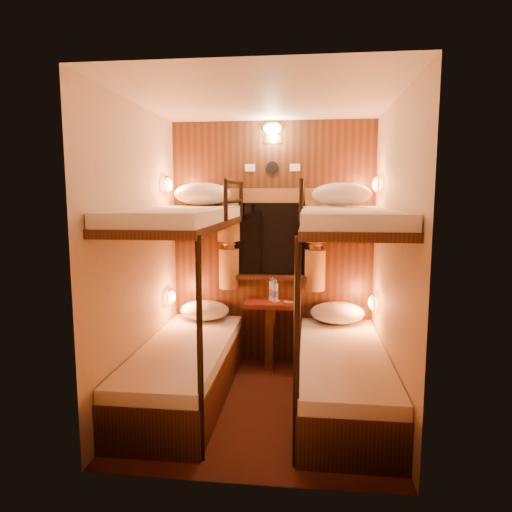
# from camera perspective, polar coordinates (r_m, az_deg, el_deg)

# --- Properties ---
(floor) EXTENTS (2.10, 2.10, 0.00)m
(floor) POSITION_cam_1_polar(r_m,az_deg,el_deg) (3.91, 0.68, -17.95)
(floor) COLOR #39140F
(floor) RESTS_ON ground
(ceiling) EXTENTS (2.10, 2.10, 0.00)m
(ceiling) POSITION_cam_1_polar(r_m,az_deg,el_deg) (3.59, 0.74, 19.10)
(ceiling) COLOR silver
(ceiling) RESTS_ON wall_back
(wall_back) EXTENTS (2.40, 0.00, 2.40)m
(wall_back) POSITION_cam_1_polar(r_m,az_deg,el_deg) (4.59, 2.05, 1.57)
(wall_back) COLOR #C6B293
(wall_back) RESTS_ON floor
(wall_front) EXTENTS (2.40, 0.00, 2.40)m
(wall_front) POSITION_cam_1_polar(r_m,az_deg,el_deg) (2.53, -1.72, -3.54)
(wall_front) COLOR #C6B293
(wall_front) RESTS_ON floor
(wall_left) EXTENTS (0.00, 2.40, 2.40)m
(wall_left) POSITION_cam_1_polar(r_m,az_deg,el_deg) (3.79, -14.52, 0.01)
(wall_left) COLOR #C6B293
(wall_left) RESTS_ON floor
(wall_right) EXTENTS (0.00, 2.40, 2.40)m
(wall_right) POSITION_cam_1_polar(r_m,az_deg,el_deg) (3.59, 16.78, -0.48)
(wall_right) COLOR #C6B293
(wall_right) RESTS_ON floor
(back_panel) EXTENTS (2.00, 0.03, 2.40)m
(back_panel) POSITION_cam_1_polar(r_m,az_deg,el_deg) (4.58, 2.03, 1.55)
(back_panel) COLOR #321A0D
(back_panel) RESTS_ON floor
(bunk_left) EXTENTS (0.72, 1.90, 1.82)m
(bunk_left) POSITION_cam_1_polar(r_m,az_deg,el_deg) (3.88, -8.89, -9.37)
(bunk_left) COLOR #321A0D
(bunk_left) RESTS_ON floor
(bunk_right) EXTENTS (0.72, 1.90, 1.82)m
(bunk_right) POSITION_cam_1_polar(r_m,az_deg,el_deg) (3.76, 10.83, -9.98)
(bunk_right) COLOR #321A0D
(bunk_right) RESTS_ON floor
(window) EXTENTS (1.00, 0.12, 0.79)m
(window) POSITION_cam_1_polar(r_m,az_deg,el_deg) (4.55, 2.00, 1.27)
(window) COLOR black
(window) RESTS_ON back_panel
(curtains) EXTENTS (1.10, 0.22, 1.00)m
(curtains) POSITION_cam_1_polar(r_m,az_deg,el_deg) (4.51, 1.97, 2.27)
(curtains) COLOR brown
(curtains) RESTS_ON back_panel
(back_fixtures) EXTENTS (0.54, 0.09, 0.48)m
(back_fixtures) POSITION_cam_1_polar(r_m,az_deg,el_deg) (4.55, 2.06, 14.72)
(back_fixtures) COLOR black
(back_fixtures) RESTS_ON back_panel
(reading_lamps) EXTENTS (2.00, 0.20, 1.25)m
(reading_lamps) POSITION_cam_1_polar(r_m,az_deg,el_deg) (4.24, 1.68, 1.60)
(reading_lamps) COLOR orange
(reading_lamps) RESTS_ON wall_left
(table) EXTENTS (0.50, 0.34, 0.66)m
(table) POSITION_cam_1_polar(r_m,az_deg,el_deg) (4.55, 1.80, -8.58)
(table) COLOR #511812
(table) RESTS_ON floor
(bottle_left) EXTENTS (0.06, 0.06, 0.22)m
(bottle_left) POSITION_cam_1_polar(r_m,az_deg,el_deg) (4.44, 2.40, -4.60)
(bottle_left) COLOR #99BFE5
(bottle_left) RESTS_ON table
(bottle_right) EXTENTS (0.07, 0.07, 0.23)m
(bottle_right) POSITION_cam_1_polar(r_m,az_deg,el_deg) (4.50, 2.07, -4.39)
(bottle_right) COLOR #99BFE5
(bottle_right) RESTS_ON table
(sachet_a) EXTENTS (0.09, 0.07, 0.01)m
(sachet_a) POSITION_cam_1_polar(r_m,az_deg,el_deg) (4.47, 4.03, -5.75)
(sachet_a) COLOR silver
(sachet_a) RESTS_ON table
(sachet_b) EXTENTS (0.08, 0.07, 0.01)m
(sachet_b) POSITION_cam_1_polar(r_m,az_deg,el_deg) (4.51, 2.50, -5.60)
(sachet_b) COLOR silver
(sachet_b) RESTS_ON table
(pillow_lower_left) EXTENTS (0.49, 0.35, 0.19)m
(pillow_lower_left) POSITION_cam_1_polar(r_m,az_deg,el_deg) (4.58, -6.43, -6.75)
(pillow_lower_left) COLOR silver
(pillow_lower_left) RESTS_ON bunk_left
(pillow_lower_right) EXTENTS (0.52, 0.37, 0.20)m
(pillow_lower_right) POSITION_cam_1_polar(r_m,az_deg,el_deg) (4.49, 10.14, -7.00)
(pillow_lower_right) COLOR silver
(pillow_lower_right) RESTS_ON bunk_right
(pillow_upper_left) EXTENTS (0.55, 0.39, 0.21)m
(pillow_upper_left) POSITION_cam_1_polar(r_m,az_deg,el_deg) (4.41, -6.72, 7.71)
(pillow_upper_left) COLOR silver
(pillow_upper_left) RESTS_ON bunk_left
(pillow_upper_right) EXTENTS (0.53, 0.38, 0.21)m
(pillow_upper_right) POSITION_cam_1_polar(r_m,az_deg,el_deg) (4.17, 10.66, 7.59)
(pillow_upper_right) COLOR silver
(pillow_upper_right) RESTS_ON bunk_right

